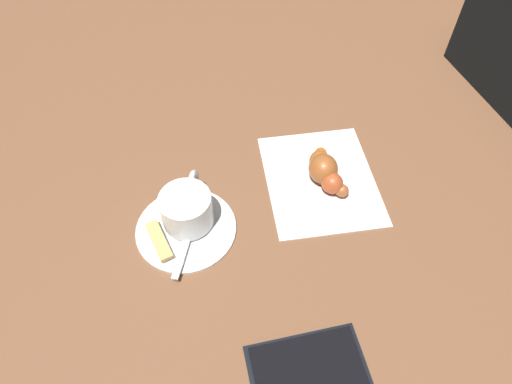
% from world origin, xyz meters
% --- Properties ---
extents(ground_plane, '(1.80, 1.80, 0.00)m').
position_xyz_m(ground_plane, '(0.00, 0.00, 0.00)').
color(ground_plane, brown).
extents(saucer, '(0.14, 0.14, 0.01)m').
position_xyz_m(saucer, '(0.12, -0.01, 0.00)').
color(saucer, silver).
rests_on(saucer, ground).
extents(espresso_cup, '(0.07, 0.09, 0.05)m').
position_xyz_m(espresso_cup, '(0.11, -0.02, 0.03)').
color(espresso_cup, silver).
rests_on(espresso_cup, saucer).
extents(teaspoon, '(0.07, 0.11, 0.01)m').
position_xyz_m(teaspoon, '(0.11, -0.01, 0.01)').
color(teaspoon, silver).
rests_on(teaspoon, saucer).
extents(sugar_packet, '(0.02, 0.06, 0.01)m').
position_xyz_m(sugar_packet, '(0.16, 0.00, 0.01)').
color(sugar_packet, tan).
rests_on(sugar_packet, saucer).
extents(napkin, '(0.19, 0.22, 0.00)m').
position_xyz_m(napkin, '(-0.09, -0.02, 0.00)').
color(napkin, white).
rests_on(napkin, ground).
extents(croissant, '(0.05, 0.10, 0.04)m').
position_xyz_m(croissant, '(-0.09, -0.02, 0.02)').
color(croissant, '#A55919').
rests_on(croissant, napkin).
extents(cell_phone, '(0.14, 0.09, 0.01)m').
position_xyz_m(cell_phone, '(0.04, 0.21, 0.00)').
color(cell_phone, black).
rests_on(cell_phone, ground).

